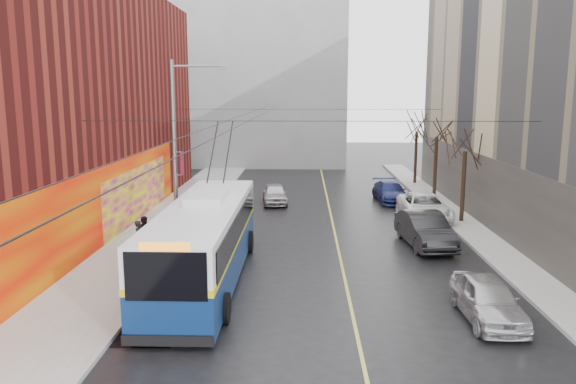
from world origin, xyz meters
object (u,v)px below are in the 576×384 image
at_px(streetlight_pole, 178,150).
at_px(tree_far, 417,122).
at_px(following_car, 275,194).
at_px(pedestrian_a, 140,239).
at_px(parked_car_a, 488,299).
at_px(parked_car_c, 424,207).
at_px(parked_car_b, 425,230).
at_px(tree_near, 466,138).
at_px(tree_mid, 437,126).
at_px(parked_car_d, 390,192).
at_px(pedestrian_b, 145,232).
at_px(trolleybus, 205,240).

height_order(streetlight_pole, tree_far, streetlight_pole).
height_order(following_car, pedestrian_a, pedestrian_a).
bearing_deg(parked_car_a, parked_car_c, 84.76).
distance_m(tree_far, following_car, 14.69).
bearing_deg(streetlight_pole, parked_car_b, 4.60).
xyz_separation_m(following_car, pedestrian_a, (-5.42, -13.36, 0.31)).
xyz_separation_m(tree_near, parked_car_c, (-2.00, 0.82, -4.20)).
bearing_deg(streetlight_pole, tree_near, 21.62).
relative_size(streetlight_pole, parked_car_b, 1.77).
xyz_separation_m(tree_mid, parked_car_d, (-3.15, -0.49, -4.56)).
distance_m(tree_far, pedestrian_b, 26.73).
relative_size(tree_near, tree_far, 0.97).
distance_m(trolleybus, parked_car_c, 15.96).
xyz_separation_m(tree_far, following_car, (-11.18, -8.41, -4.46)).
bearing_deg(tree_near, tree_mid, 90.00).
distance_m(streetlight_pole, tree_far, 25.09).
bearing_deg(tree_near, trolleybus, -141.15).
distance_m(tree_near, parked_car_a, 15.15).
xyz_separation_m(parked_car_d, following_car, (-8.03, -0.91, -0.01)).
xyz_separation_m(tree_far, pedestrian_a, (-16.60, -21.77, -4.15)).
bearing_deg(tree_far, trolleybus, -118.12).
height_order(tree_mid, parked_car_a, tree_mid).
distance_m(tree_near, parked_car_b, 7.26).
xyz_separation_m(trolleybus, following_car, (1.95, 16.17, -1.02)).
bearing_deg(pedestrian_b, tree_far, -20.87).
bearing_deg(parked_car_c, following_car, 152.39).
distance_m(trolleybus, pedestrian_b, 5.54).
bearing_deg(parked_car_a, parked_car_b, 89.70).
bearing_deg(parked_car_a, streetlight_pole, 144.55).
height_order(tree_near, pedestrian_b, tree_near).
bearing_deg(parked_car_c, pedestrian_a, -149.69).
xyz_separation_m(tree_near, trolleybus, (-13.13, -10.58, -3.28)).
distance_m(tree_mid, trolleybus, 22.23).
height_order(tree_near, parked_car_a, tree_near).
distance_m(tree_near, pedestrian_b, 18.37).
relative_size(parked_car_b, following_car, 1.28).
distance_m(tree_mid, tree_far, 7.00).
height_order(streetlight_pole, tree_near, streetlight_pole).
xyz_separation_m(trolleybus, parked_car_c, (11.13, 11.39, -0.91)).
height_order(parked_car_d, pedestrian_b, pedestrian_b).
height_order(parked_car_a, parked_car_d, parked_car_a).
bearing_deg(parked_car_a, tree_mid, 80.57).
height_order(parked_car_d, pedestrian_a, pedestrian_a).
bearing_deg(following_car, tree_far, 30.99).
height_order(tree_near, trolleybus, tree_near).
bearing_deg(following_car, parked_car_c, -33.42).
bearing_deg(parked_car_b, parked_car_a, -95.10).
bearing_deg(parked_car_c, tree_far, 81.23).
bearing_deg(parked_car_c, streetlight_pole, -152.72).
distance_m(tree_mid, following_car, 12.17).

